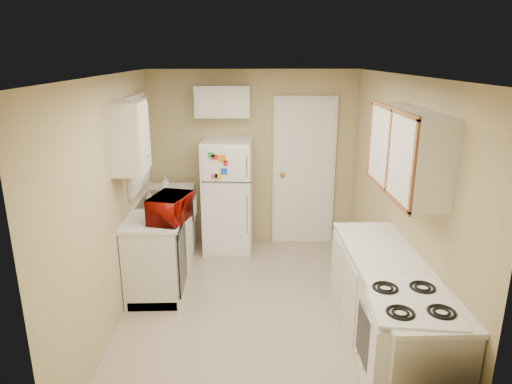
{
  "coord_description": "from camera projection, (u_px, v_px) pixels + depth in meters",
  "views": [
    {
      "loc": [
        -0.14,
        -4.23,
        2.58
      ],
      "look_at": [
        0.0,
        0.5,
        1.15
      ],
      "focal_mm": 32.0,
      "sensor_mm": 36.0,
      "label": 1
    }
  ],
  "objects": [
    {
      "name": "floor",
      "position": [
        257.0,
        310.0,
        4.8
      ],
      "size": [
        3.8,
        3.8,
        0.0
      ],
      "primitive_type": "plane",
      "color": "beige",
      "rests_on": "ground"
    },
    {
      "name": "ceiling",
      "position": [
        258.0,
        75.0,
        4.1
      ],
      "size": [
        3.8,
        3.8,
        0.0
      ],
      "primitive_type": "plane",
      "color": "white",
      "rests_on": "floor"
    },
    {
      "name": "wall_left",
      "position": [
        113.0,
        203.0,
        4.41
      ],
      "size": [
        3.8,
        3.8,
        0.0
      ],
      "primitive_type": "plane",
      "color": "tan",
      "rests_on": "floor"
    },
    {
      "name": "wall_right",
      "position": [
        399.0,
        201.0,
        4.49
      ],
      "size": [
        3.8,
        3.8,
        0.0
      ],
      "primitive_type": "plane",
      "color": "tan",
      "rests_on": "floor"
    },
    {
      "name": "wall_back",
      "position": [
        253.0,
        159.0,
        6.27
      ],
      "size": [
        2.8,
        2.8,
        0.0
      ],
      "primitive_type": "plane",
      "color": "tan",
      "rests_on": "floor"
    },
    {
      "name": "wall_front",
      "position": [
        268.0,
        304.0,
        2.63
      ],
      "size": [
        2.8,
        2.8,
        0.0
      ],
      "primitive_type": "plane",
      "color": "tan",
      "rests_on": "floor"
    },
    {
      "name": "left_counter",
      "position": [
        164.0,
        239.0,
        5.5
      ],
      "size": [
        0.6,
        1.8,
        0.9
      ],
      "primitive_type": "cube",
      "color": "silver",
      "rests_on": "floor"
    },
    {
      "name": "dishwasher",
      "position": [
        182.0,
        256.0,
        4.92
      ],
      "size": [
        0.03,
        0.58,
        0.72
      ],
      "primitive_type": "cube",
      "color": "black",
      "rests_on": "floor"
    },
    {
      "name": "sink",
      "position": [
        164.0,
        203.0,
        5.52
      ],
      "size": [
        0.54,
        0.74,
        0.16
      ],
      "primitive_type": "cube",
      "color": "gray",
      "rests_on": "left_counter"
    },
    {
      "name": "microwave",
      "position": [
        170.0,
        207.0,
        4.77
      ],
      "size": [
        0.56,
        0.4,
        0.33
      ],
      "primitive_type": "imported",
      "rotation": [
        0.0,
        0.0,
        1.31
      ],
      "color": "#890C05",
      "rests_on": "left_counter"
    },
    {
      "name": "soap_bottle",
      "position": [
        165.0,
        181.0,
        5.92
      ],
      "size": [
        0.08,
        0.08,
        0.17
      ],
      "primitive_type": "imported",
      "rotation": [
        0.0,
        0.0,
        0.09
      ],
      "color": "white",
      "rests_on": "left_counter"
    },
    {
      "name": "window_blinds",
      "position": [
        138.0,
        142.0,
        5.3
      ],
      "size": [
        0.1,
        0.98,
        1.08
      ],
      "primitive_type": "cube",
      "color": "silver",
      "rests_on": "wall_left"
    },
    {
      "name": "upper_cabinet_left",
      "position": [
        129.0,
        138.0,
        4.45
      ],
      "size": [
        0.3,
        0.45,
        0.7
      ],
      "primitive_type": "cube",
      "color": "silver",
      "rests_on": "wall_left"
    },
    {
      "name": "refrigerator",
      "position": [
        228.0,
        197.0,
        6.08
      ],
      "size": [
        0.68,
        0.66,
        1.52
      ],
      "primitive_type": "cube",
      "rotation": [
        0.0,
        0.0,
        -0.08
      ],
      "color": "white",
      "rests_on": "floor"
    },
    {
      "name": "cabinet_over_fridge",
      "position": [
        222.0,
        101.0,
        5.88
      ],
      "size": [
        0.7,
        0.3,
        0.4
      ],
      "primitive_type": "cube",
      "color": "silver",
      "rests_on": "wall_back"
    },
    {
      "name": "interior_door",
      "position": [
        304.0,
        172.0,
        6.3
      ],
      "size": [
        0.86,
        0.06,
        2.08
      ],
      "primitive_type": "cube",
      "color": "white",
      "rests_on": "floor"
    },
    {
      "name": "right_counter",
      "position": [
        388.0,
        312.0,
        3.93
      ],
      "size": [
        0.6,
        2.0,
        0.9
      ],
      "primitive_type": "cube",
      "color": "silver",
      "rests_on": "floor"
    },
    {
      "name": "stove",
      "position": [
        406.0,
        358.0,
        3.37
      ],
      "size": [
        0.67,
        0.79,
        0.87
      ],
      "primitive_type": "cube",
      "rotation": [
        0.0,
        0.0,
        -0.13
      ],
      "color": "white",
      "rests_on": "floor"
    },
    {
      "name": "upper_cabinet_right",
      "position": [
        408.0,
        151.0,
        3.83
      ],
      "size": [
        0.3,
        1.2,
        0.7
      ],
      "primitive_type": "cube",
      "color": "silver",
      "rests_on": "wall_right"
    }
  ]
}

